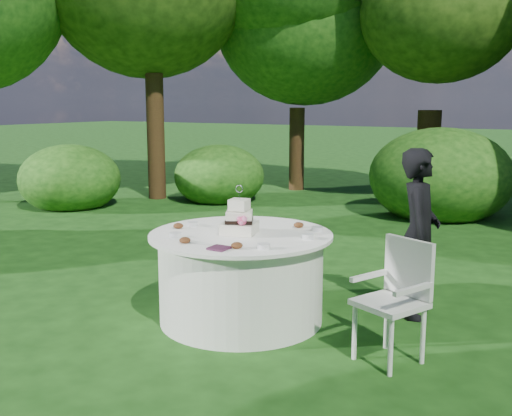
# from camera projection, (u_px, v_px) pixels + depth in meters

# --- Properties ---
(ground) EXTENTS (80.00, 80.00, 0.00)m
(ground) POSITION_uv_depth(u_px,v_px,m) (241.00, 319.00, 5.21)
(ground) COLOR #15380F
(ground) RESTS_ON ground
(napkins) EXTENTS (0.14, 0.14, 0.02)m
(napkins) POSITION_uv_depth(u_px,v_px,m) (219.00, 248.00, 4.52)
(napkins) COLOR #411C34
(napkins) RESTS_ON table
(feather_plume) EXTENTS (0.48, 0.07, 0.01)m
(feather_plume) POSITION_uv_depth(u_px,v_px,m) (187.00, 241.00, 4.76)
(feather_plume) COLOR white
(feather_plume) RESTS_ON table
(guest) EXTENTS (0.47, 0.61, 1.48)m
(guest) POSITION_uv_depth(u_px,v_px,m) (419.00, 233.00, 5.20)
(guest) COLOR black
(guest) RESTS_ON ground
(table) EXTENTS (1.56, 1.56, 0.77)m
(table) POSITION_uv_depth(u_px,v_px,m) (241.00, 276.00, 5.14)
(table) COLOR white
(table) RESTS_ON ground
(cake) EXTENTS (0.35, 0.35, 0.42)m
(cake) POSITION_uv_depth(u_px,v_px,m) (239.00, 221.00, 5.03)
(cake) COLOR white
(cake) RESTS_ON table
(chair) EXTENTS (0.56, 0.56, 0.89)m
(chair) POSITION_uv_depth(u_px,v_px,m) (397.00, 291.00, 4.33)
(chair) COLOR silver
(chair) RESTS_ON ground
(votives) EXTENTS (1.21, 0.98, 0.04)m
(votives) POSITION_uv_depth(u_px,v_px,m) (248.00, 231.00, 5.07)
(votives) COLOR silver
(votives) RESTS_ON table
(petal_cups) EXTENTS (0.99, 1.08, 0.05)m
(petal_cups) POSITION_uv_depth(u_px,v_px,m) (225.00, 233.00, 4.95)
(petal_cups) COLOR #562D16
(petal_cups) RESTS_ON table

